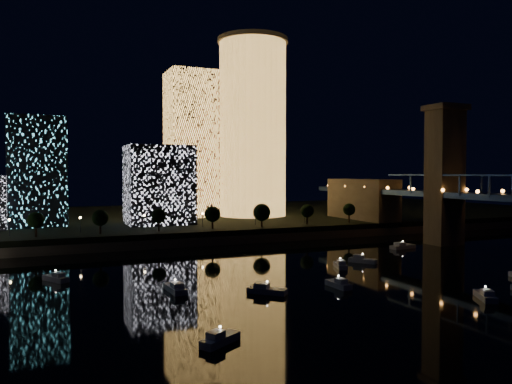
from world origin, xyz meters
TOP-DOWN VIEW (x-y plane):
  - ground at (0.00, 0.00)m, footprint 520.00×520.00m
  - far_bank at (0.00, 160.00)m, footprint 420.00×160.00m
  - seawall at (0.00, 82.00)m, footprint 420.00×6.00m
  - tower_cylindrical at (26.20, 135.51)m, footprint 34.00×34.00m
  - tower_rectangular at (-2.54, 143.75)m, footprint 21.63×21.63m
  - midrise_blocks at (-64.11, 124.11)m, footprint 107.21×39.73m
  - motorboats at (3.61, 12.66)m, footprint 119.60×70.73m
  - esplanade_trees at (-27.23, 88.00)m, footprint 165.42×6.77m
  - street_lamps at (-34.00, 94.00)m, footprint 132.70×0.70m

SIDE VIEW (x-z plane):
  - ground at x=0.00m, z-range 0.00..0.00m
  - motorboats at x=3.61m, z-range -0.58..2.20m
  - seawall at x=0.00m, z-range 0.00..3.00m
  - far_bank at x=0.00m, z-range 0.00..5.00m
  - street_lamps at x=-34.00m, z-range 6.20..11.85m
  - esplanade_trees at x=-27.23m, z-range 6.02..14.91m
  - midrise_blocks at x=-64.11m, z-range 0.68..43.30m
  - tower_rectangular at x=-2.54m, z-range 5.00..73.82m
  - tower_cylindrical at x=26.20m, z-range 5.13..90.33m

